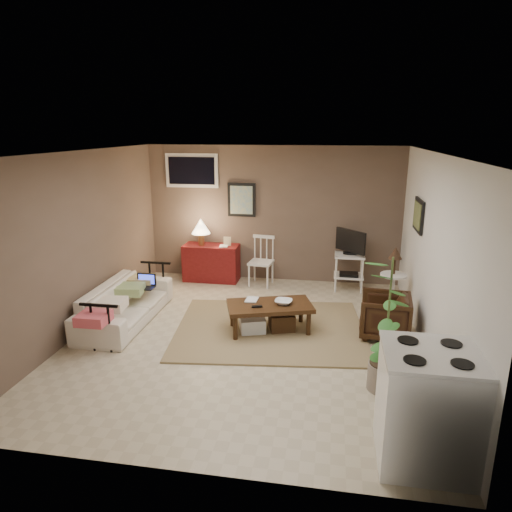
% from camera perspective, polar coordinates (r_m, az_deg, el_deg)
% --- Properties ---
extents(floor, '(5.00, 5.00, 0.00)m').
position_cam_1_polar(floor, '(6.15, -1.20, -10.13)').
color(floor, '#C1B293').
rests_on(floor, ground).
extents(art_back, '(0.50, 0.03, 0.60)m').
position_cam_1_polar(art_back, '(8.16, -1.81, 7.03)').
color(art_back, black).
extents(art_right, '(0.03, 0.60, 0.45)m').
position_cam_1_polar(art_right, '(6.69, 19.65, 4.82)').
color(art_right, black).
extents(window, '(0.96, 0.03, 0.60)m').
position_cam_1_polar(window, '(8.33, -8.03, 10.52)').
color(window, silver).
extents(rug, '(2.76, 2.31, 0.02)m').
position_cam_1_polar(rug, '(6.36, 1.76, -9.08)').
color(rug, '#958356').
rests_on(rug, floor).
extents(coffee_table, '(1.25, 0.89, 0.43)m').
position_cam_1_polar(coffee_table, '(6.21, 1.64, -7.44)').
color(coffee_table, '#3D2010').
rests_on(coffee_table, floor).
extents(sofa, '(0.55, 1.88, 0.73)m').
position_cam_1_polar(sofa, '(6.75, -16.06, -4.96)').
color(sofa, silver).
rests_on(sofa, floor).
extents(sofa_pillows, '(0.36, 1.78, 0.13)m').
position_cam_1_polar(sofa_pillows, '(6.53, -16.56, -4.95)').
color(sofa_pillows, beige).
rests_on(sofa_pillows, sofa).
extents(sofa_end_rails, '(0.50, 1.87, 0.63)m').
position_cam_1_polar(sofa_end_rails, '(6.73, -15.19, -5.44)').
color(sofa_end_rails, black).
rests_on(sofa_end_rails, floor).
extents(laptop, '(0.29, 0.21, 0.20)m').
position_cam_1_polar(laptop, '(6.92, -13.64, -3.33)').
color(laptop, black).
rests_on(laptop, sofa).
extents(red_console, '(0.99, 0.44, 1.14)m').
position_cam_1_polar(red_console, '(8.28, -5.71, -0.41)').
color(red_console, maroon).
rests_on(red_console, floor).
extents(spindle_chair, '(0.44, 0.44, 0.86)m').
position_cam_1_polar(spindle_chair, '(8.00, 0.65, -0.81)').
color(spindle_chair, silver).
rests_on(spindle_chair, floor).
extents(tv_stand, '(0.49, 0.47, 1.05)m').
position_cam_1_polar(tv_stand, '(7.85, 11.60, -0.33)').
color(tv_stand, silver).
rests_on(tv_stand, floor).
extents(side_table, '(0.39, 0.39, 1.03)m').
position_cam_1_polar(side_table, '(6.96, 16.85, -2.05)').
color(side_table, silver).
rests_on(side_table, floor).
extents(armchair, '(0.64, 0.68, 0.64)m').
position_cam_1_polar(armchair, '(6.28, 15.81, -6.99)').
color(armchair, black).
rests_on(armchair, floor).
extents(potted_plant, '(0.37, 0.37, 1.48)m').
position_cam_1_polar(potted_plant, '(4.88, 16.17, -7.73)').
color(potted_plant, gray).
rests_on(potted_plant, floor).
extents(stove, '(0.76, 0.71, 1.00)m').
position_cam_1_polar(stove, '(4.13, 20.62, -17.25)').
color(stove, white).
rests_on(stove, floor).
extents(bowl, '(0.24, 0.08, 0.23)m').
position_cam_1_polar(bowl, '(6.12, 3.47, -4.98)').
color(bowl, '#3D2010').
rests_on(bowl, coffee_table).
extents(book_table, '(0.16, 0.02, 0.22)m').
position_cam_1_polar(book_table, '(6.25, -1.27, -4.56)').
color(book_table, '#3D2010').
rests_on(book_table, coffee_table).
extents(book_console, '(0.15, 0.04, 0.20)m').
position_cam_1_polar(book_console, '(8.06, -4.61, 1.86)').
color(book_console, '#3D2010').
rests_on(book_console, red_console).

